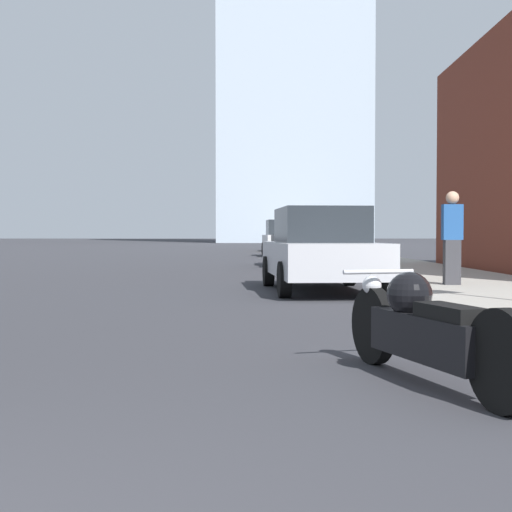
{
  "coord_description": "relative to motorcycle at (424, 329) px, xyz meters",
  "views": [
    {
      "loc": [
        1.42,
        -1.57,
        1.07
      ],
      "look_at": [
        1.37,
        5.21,
        0.87
      ],
      "focal_mm": 50.0,
      "sensor_mm": 36.0,
      "label": 1
    }
  ],
  "objects": [
    {
      "name": "parked_car_black",
      "position": [
        0.06,
        19.24,
        0.44
      ],
      "size": [
        1.81,
        4.09,
        1.66
      ],
      "rotation": [
        0.0,
        0.0,
        0.01
      ],
      "color": "black",
      "rests_on": "ground_plane"
    },
    {
      "name": "motorcycle",
      "position": [
        0.0,
        0.0,
        0.0
      ],
      "size": [
        0.93,
        2.29,
        0.79
      ],
      "rotation": [
        0.0,
        0.0,
        0.3
      ],
      "color": "black",
      "rests_on": "ground_plane"
    },
    {
      "name": "parked_car_silver",
      "position": [
        -0.04,
        8.4,
        0.39
      ],
      "size": [
        2.19,
        4.65,
        1.58
      ],
      "rotation": [
        0.0,
        0.0,
        0.09
      ],
      "color": "#BCBCC1",
      "rests_on": "ground_plane"
    },
    {
      "name": "parked_car_yellow",
      "position": [
        0.09,
        41.76,
        0.38
      ],
      "size": [
        2.12,
        4.2,
        1.55
      ],
      "rotation": [
        0.0,
        0.0,
        -0.07
      ],
      "color": "gold",
      "rests_on": "ground_plane"
    },
    {
      "name": "pedestrian",
      "position": [
        2.35,
        8.03,
        0.64
      ],
      "size": [
        0.36,
        0.24,
        1.72
      ],
      "color": "#38383D",
      "rests_on": "sidewalk"
    },
    {
      "name": "sidewalk",
      "position": [
        2.87,
        36.47,
        -0.32
      ],
      "size": [
        3.39,
        240.0,
        0.15
      ],
      "color": "#9E998E",
      "rests_on": "ground_plane"
    },
    {
      "name": "parked_car_white",
      "position": [
        -0.15,
        30.34,
        0.49
      ],
      "size": [
        1.97,
        4.22,
        1.81
      ],
      "rotation": [
        0.0,
        0.0,
        0.06
      ],
      "color": "silver",
      "rests_on": "ground_plane"
    }
  ]
}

